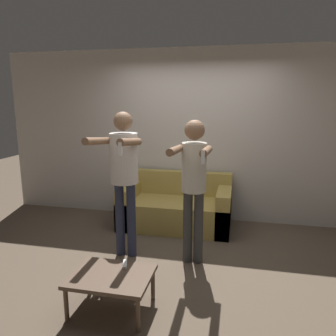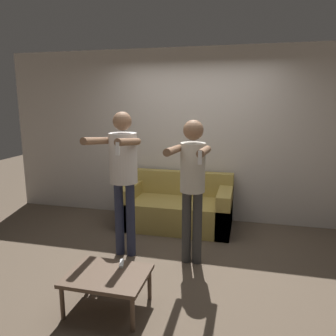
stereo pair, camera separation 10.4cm
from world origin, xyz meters
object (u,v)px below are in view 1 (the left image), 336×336
(person_standing_right, at_px, (194,176))
(coffee_table, at_px, (111,278))
(person_standing_left, at_px, (124,167))
(remote_on_table, at_px, (125,264))
(couch, at_px, (176,208))

(person_standing_right, xyz_separation_m, coffee_table, (-0.60, -1.05, -0.75))
(person_standing_left, height_order, remote_on_table, person_standing_left)
(person_standing_left, bearing_deg, coffee_table, -77.08)
(couch, distance_m, coffee_table, 2.17)
(person_standing_right, xyz_separation_m, remote_on_table, (-0.53, -0.86, -0.70))
(person_standing_right, height_order, remote_on_table, person_standing_right)
(person_standing_left, bearing_deg, couch, 69.41)
(couch, height_order, coffee_table, couch)
(couch, relative_size, person_standing_right, 0.98)
(remote_on_table, bearing_deg, coffee_table, -108.59)
(person_standing_right, height_order, coffee_table, person_standing_right)
(couch, distance_m, person_standing_right, 1.42)
(couch, xyz_separation_m, person_standing_left, (-0.42, -1.11, 0.85))
(person_standing_left, relative_size, person_standing_right, 1.05)
(couch, xyz_separation_m, person_standing_right, (0.42, -1.12, 0.78))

